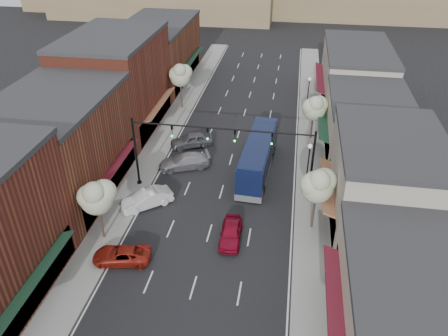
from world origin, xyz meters
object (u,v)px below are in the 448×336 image
at_px(parked_car_b, 146,199).
at_px(lamp_post_near, 309,158).
at_px(tree_right_far, 315,107).
at_px(parked_car_a, 122,255).
at_px(coach_bus, 258,156).
at_px(tree_left_near, 97,196).
at_px(signal_mast_left, 160,144).
at_px(signal_mast_right, 285,154).
at_px(red_hatchback, 231,232).
at_px(tree_left_far, 180,75).
at_px(lamp_post_far, 309,88).
at_px(parked_car_d, 191,140).
at_px(parked_car_c, 185,161).
at_px(tree_right_near, 318,184).

bearing_deg(parked_car_b, lamp_post_near, 73.50).
height_order(tree_right_far, parked_car_a, tree_right_far).
bearing_deg(coach_bus, tree_right_far, 58.79).
bearing_deg(tree_left_near, signal_mast_left, 71.90).
relative_size(signal_mast_right, parked_car_b, 1.77).
bearing_deg(parked_car_b, red_hatchback, 29.35).
relative_size(tree_right_far, coach_bus, 0.47).
bearing_deg(tree_left_far, lamp_post_far, 7.30).
bearing_deg(red_hatchback, coach_bus, 81.90).
height_order(lamp_post_near, parked_car_d, lamp_post_near).
xyz_separation_m(coach_bus, red_hatchback, (-1.12, -10.64, -1.10)).
distance_m(lamp_post_near, parked_car_a, 18.87).
height_order(tree_right_far, tree_left_far, tree_left_far).
bearing_deg(lamp_post_near, parked_car_a, -136.98).
bearing_deg(coach_bus, tree_left_far, 132.51).
xyz_separation_m(parked_car_a, parked_car_c, (1.47, 13.90, 0.14)).
distance_m(signal_mast_right, tree_left_far, 22.68).
relative_size(red_hatchback, parked_car_c, 0.81).
relative_size(signal_mast_right, tree_right_near, 1.38).
xyz_separation_m(tree_right_near, coach_bus, (-5.36, 8.21, -2.64)).
relative_size(tree_right_far, parked_car_c, 1.06).
distance_m(tree_left_near, lamp_post_near, 19.25).
bearing_deg(lamp_post_far, signal_mast_left, -123.86).
bearing_deg(lamp_post_near, signal_mast_right, -131.05).
height_order(tree_left_far, parked_car_d, tree_left_far).
bearing_deg(signal_mast_left, signal_mast_right, 0.00).
bearing_deg(lamp_post_far, signal_mast_right, -96.22).
height_order(tree_left_far, lamp_post_far, tree_left_far).
bearing_deg(tree_left_far, lamp_post_near, -43.89).
height_order(lamp_post_far, parked_car_c, lamp_post_far).
xyz_separation_m(tree_right_near, parked_car_d, (-13.07, 12.19, -3.66)).
bearing_deg(tree_right_near, parked_car_d, 137.01).
distance_m(tree_left_far, lamp_post_near, 22.33).
height_order(parked_car_a, parked_car_d, parked_car_d).
bearing_deg(signal_mast_left, lamp_post_far, 56.14).
xyz_separation_m(signal_mast_right, tree_right_far, (2.73, 11.95, -0.63)).
relative_size(signal_mast_right, coach_bus, 0.72).
xyz_separation_m(signal_mast_right, coach_bus, (-2.64, 4.15, -2.81)).
xyz_separation_m(tree_right_far, lamp_post_near, (-0.55, -9.44, -0.99)).
distance_m(tree_right_near, tree_right_far, 16.01).
xyz_separation_m(tree_left_far, parked_car_a, (2.37, -28.21, -4.00)).
height_order(lamp_post_near, parked_car_a, lamp_post_near).
bearing_deg(tree_right_far, parked_car_c, -146.93).
bearing_deg(red_hatchback, parked_car_a, -156.01).
bearing_deg(parked_car_d, red_hatchback, -1.59).
xyz_separation_m(lamp_post_near, red_hatchback, (-5.94, -8.98, -2.30)).
relative_size(tree_left_near, lamp_post_far, 1.28).
bearing_deg(coach_bus, parked_car_d, 156.04).
xyz_separation_m(signal_mast_right, lamp_post_near, (2.18, 2.50, -1.62)).
bearing_deg(tree_left_far, tree_left_near, -90.00).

